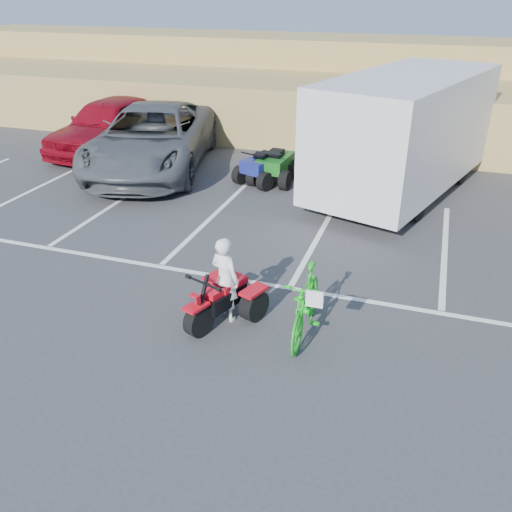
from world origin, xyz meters
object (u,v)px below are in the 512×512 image
(green_dirt_bike, at_px, (306,303))
(grey_pickup, at_px, (152,138))
(quad_atv_blue, at_px, (264,183))
(cargo_trailer, at_px, (406,131))
(red_car, at_px, (110,124))
(rider, at_px, (225,279))
(quad_atv_green, at_px, (275,182))
(red_trike_atv, at_px, (220,321))

(green_dirt_bike, bearing_deg, grey_pickup, 131.21)
(quad_atv_blue, bearing_deg, cargo_trailer, 28.64)
(grey_pickup, relative_size, cargo_trailer, 0.95)
(red_car, relative_size, cargo_trailer, 0.73)
(rider, xyz_separation_m, quad_atv_blue, (-1.52, 6.81, -0.74))
(rider, xyz_separation_m, quad_atv_green, (-1.22, 6.97, -0.74))
(cargo_trailer, xyz_separation_m, quad_atv_green, (-3.40, -0.33, -1.66))
(green_dirt_bike, bearing_deg, quad_atv_blue, 111.61)
(red_car, relative_size, quad_atv_green, 3.30)
(quad_atv_blue, relative_size, quad_atv_green, 0.95)
(cargo_trailer, bearing_deg, quad_atv_green, -157.07)
(red_trike_atv, bearing_deg, cargo_trailer, 93.17)
(rider, bearing_deg, red_car, -28.63)
(cargo_trailer, height_order, quad_atv_blue, cargo_trailer)
(green_dirt_bike, distance_m, red_car, 12.09)
(red_trike_atv, xyz_separation_m, grey_pickup, (-5.03, 7.15, 0.92))
(red_car, bearing_deg, quad_atv_green, -9.24)
(rider, relative_size, red_car, 0.29)
(red_car, bearing_deg, grey_pickup, -26.79)
(grey_pickup, bearing_deg, quad_atv_blue, -17.29)
(grey_pickup, distance_m, quad_atv_green, 3.97)
(red_trike_atv, height_order, grey_pickup, grey_pickup)
(green_dirt_bike, height_order, red_car, red_car)
(red_trike_atv, relative_size, quad_atv_green, 0.92)
(red_car, bearing_deg, rider, -45.30)
(cargo_trailer, distance_m, quad_atv_blue, 4.08)
(red_trike_atv, distance_m, cargo_trailer, 7.94)
(rider, xyz_separation_m, cargo_trailer, (2.18, 7.30, 0.91))
(red_car, distance_m, quad_atv_blue, 6.10)
(rider, height_order, grey_pickup, grey_pickup)
(quad_atv_blue, distance_m, quad_atv_green, 0.34)
(red_car, height_order, quad_atv_blue, red_car)
(red_trike_atv, height_order, cargo_trailer, cargo_trailer)
(quad_atv_green, bearing_deg, rider, -76.86)
(quad_atv_blue, bearing_deg, red_trike_atv, -56.97)
(red_car, bearing_deg, red_trike_atv, -45.97)
(green_dirt_bike, xyz_separation_m, quad_atv_green, (-2.60, 6.99, -0.56))
(red_trike_atv, height_order, quad_atv_green, quad_atv_green)
(grey_pickup, distance_m, quad_atv_blue, 3.68)
(red_trike_atv, height_order, red_car, red_car)
(red_trike_atv, distance_m, red_car, 11.22)
(green_dirt_bike, distance_m, grey_pickup, 9.55)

